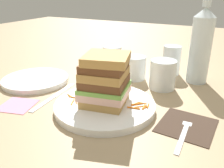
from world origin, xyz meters
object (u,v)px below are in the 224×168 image
object	(u,v)px
sandwich	(106,80)
side_plate	(36,80)
napkin_dark	(187,125)
empty_tumbler_1	(134,68)
water_bottle	(201,45)
napkin_pink	(18,105)
knife	(53,97)
empty_tumbler_0	(112,58)
empty_tumbler_2	(171,60)
main_plate	(107,106)
fork	(185,129)
juice_glass	(162,76)

from	to	relation	value
sandwich	side_plate	world-z (taller)	sandwich
napkin_dark	empty_tumbler_1	size ratio (longest dim) A/B	1.60
water_bottle	napkin_pink	size ratio (longest dim) A/B	3.28
empty_tumbler_1	side_plate	xyz separation A→B (m)	(-0.27, -0.17, -0.03)
knife	empty_tumbler_0	size ratio (longest dim) A/B	2.33
napkin_dark	water_bottle	bearing A→B (deg)	94.75
empty_tumbler_2	side_plate	bearing A→B (deg)	-143.36
main_plate	empty_tumbler_0	bearing A→B (deg)	114.28
empty_tumbler_0	main_plate	bearing A→B (deg)	-65.72
fork	empty_tumbler_2	world-z (taller)	empty_tumbler_2
juice_glass	empty_tumbler_2	size ratio (longest dim) A/B	0.87
main_plate	empty_tumbler_1	world-z (taller)	empty_tumbler_1
juice_glass	fork	bearing A→B (deg)	-62.00
juice_glass	side_plate	distance (m)	0.40
sandwich	napkin_dark	bearing A→B (deg)	3.42
water_bottle	empty_tumbler_2	world-z (taller)	water_bottle
knife	side_plate	bearing A→B (deg)	152.39
sandwich	empty_tumbler_1	bearing A→B (deg)	94.58
knife	water_bottle	xyz separation A→B (m)	(0.34, 0.30, 0.12)
napkin_pink	fork	bearing A→B (deg)	10.69
knife	napkin_pink	distance (m)	0.09
empty_tumbler_2	napkin_pink	distance (m)	0.51
napkin_pink	knife	bearing A→B (deg)	58.20
empty_tumbler_1	napkin_pink	size ratio (longest dim) A/B	0.91
empty_tumbler_0	side_plate	world-z (taller)	empty_tumbler_0
main_plate	empty_tumbler_1	bearing A→B (deg)	94.54
main_plate	sandwich	world-z (taller)	sandwich
empty_tumbler_2	side_plate	xyz separation A→B (m)	(-0.37, -0.27, -0.04)
main_plate	empty_tumbler_0	distance (m)	0.31
juice_glass	napkin_pink	bearing A→B (deg)	-137.03
napkin_dark	sandwich	bearing A→B (deg)	-176.58
fork	empty_tumbler_1	xyz separation A→B (m)	(-0.21, 0.24, 0.03)
juice_glass	main_plate	bearing A→B (deg)	-114.18
knife	water_bottle	size ratio (longest dim) A/B	0.73
main_plate	side_plate	xyz separation A→B (m)	(-0.29, 0.06, -0.00)
napkin_dark	empty_tumbler_0	distance (m)	0.42
empty_tumbler_2	side_plate	world-z (taller)	empty_tumbler_2
fork	empty_tumbler_1	size ratio (longest dim) A/B	2.19
napkin_dark	side_plate	bearing A→B (deg)	174.58
fork	empty_tumbler_2	bearing A→B (deg)	108.78
fork	napkin_pink	size ratio (longest dim) A/B	1.98
sandwich	juice_glass	size ratio (longest dim) A/B	1.46
napkin_pink	empty_tumbler_1	bearing A→B (deg)	58.30
main_plate	water_bottle	world-z (taller)	water_bottle
napkin_dark	water_bottle	distance (m)	0.31
main_plate	sandwich	distance (m)	0.07
fork	napkin_dark	bearing A→B (deg)	90.69
knife	empty_tumbler_0	world-z (taller)	empty_tumbler_0
knife	empty_tumbler_2	bearing A→B (deg)	54.34
fork	side_plate	distance (m)	0.49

